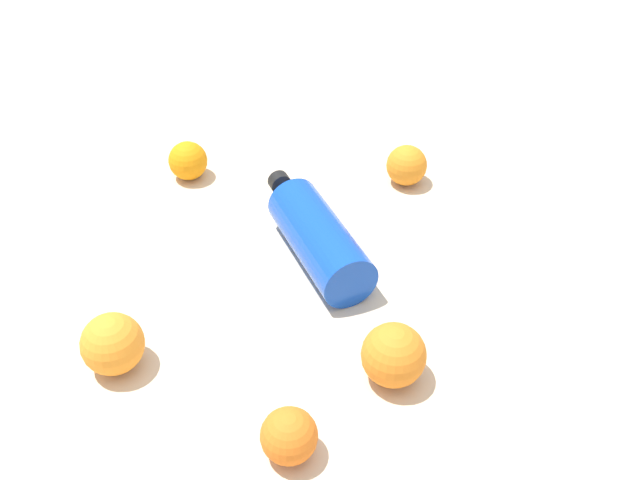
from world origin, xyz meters
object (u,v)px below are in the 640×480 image
at_px(orange_2, 394,355).
at_px(orange_1, 188,161).
at_px(water_bottle, 313,230).
at_px(orange_0, 113,344).
at_px(orange_3, 407,165).
at_px(orange_4, 289,436).

bearing_deg(orange_2, orange_1, -65.96).
height_order(water_bottle, orange_2, water_bottle).
relative_size(orange_0, orange_3, 1.15).
xyz_separation_m(orange_2, orange_4, (0.14, 0.08, -0.01)).
height_order(orange_0, orange_3, orange_0).
height_order(water_bottle, orange_1, water_bottle).
height_order(orange_0, orange_1, orange_0).
relative_size(orange_0, orange_1, 1.19).
relative_size(orange_1, orange_3, 0.96).
relative_size(water_bottle, orange_2, 3.51).
height_order(water_bottle, orange_3, water_bottle).
relative_size(water_bottle, orange_3, 4.10).
height_order(orange_0, orange_4, orange_0).
bearing_deg(water_bottle, orange_3, -64.09).
height_order(orange_1, orange_4, orange_1).
relative_size(orange_2, orange_3, 1.17).
xyz_separation_m(orange_1, orange_4, (-0.07, 0.55, -0.00)).
distance_m(water_bottle, orange_0, 0.32).
xyz_separation_m(water_bottle, orange_4, (0.09, 0.32, -0.01)).
relative_size(orange_0, orange_4, 1.22).
distance_m(water_bottle, orange_2, 0.25).
bearing_deg(orange_4, orange_3, -119.90).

